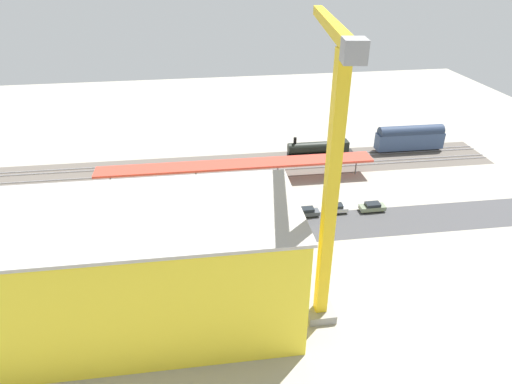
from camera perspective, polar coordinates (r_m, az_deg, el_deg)
ground_plane at (r=78.19m, az=-3.98°, el=-3.34°), size 197.73×197.73×0.00m
rail_bed at (r=96.39m, az=-5.10°, el=3.22°), size 123.77×14.97×0.01m
street_asphalt at (r=73.94m, az=-3.63°, el=-5.43°), size 123.71×10.94×0.01m
track_rails at (r=96.31m, az=-5.11°, el=3.32°), size 123.57×8.53×0.12m
platform_canopy_near at (r=88.45m, az=-2.48°, el=3.62°), size 56.14×5.47×4.12m
locomotive at (r=101.98m, az=8.51°, el=5.58°), size 15.30×2.84×4.92m
passenger_coach at (r=109.45m, az=19.48°, el=6.73°), size 16.07×3.35×6.21m
parked_car_0 at (r=82.38m, az=14.97°, el=-1.95°), size 4.67×1.91×1.62m
parked_car_1 at (r=80.47m, az=10.40°, el=-2.17°), size 4.23×2.02×1.63m
parked_car_2 at (r=78.59m, az=6.63°, el=-2.67°), size 4.53×1.76×1.64m
parked_car_3 at (r=76.91m, az=1.97°, el=-3.18°), size 4.82×1.80×1.77m
parked_car_4 at (r=76.13m, az=-3.38°, el=-3.64°), size 4.61×1.98×1.67m
construction_building at (r=55.63m, az=-17.06°, el=-10.05°), size 42.17×17.42×15.71m
construction_roof_slab at (r=51.12m, az=-18.35°, el=-2.99°), size 42.78×18.03×0.40m
tower_crane at (r=49.87m, az=9.63°, el=4.68°), size 6.62×29.81×35.45m
box_truck_0 at (r=70.74m, az=-19.18°, el=-7.28°), size 9.21×2.85×3.68m
street_tree_0 at (r=66.74m, az=-3.95°, el=-5.36°), size 4.52×4.52×6.42m
street_tree_2 at (r=68.01m, az=0.45°, el=-3.97°), size 4.19×4.19×6.84m
traffic_light at (r=67.91m, az=-13.81°, el=-5.11°), size 0.50×0.36×7.00m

